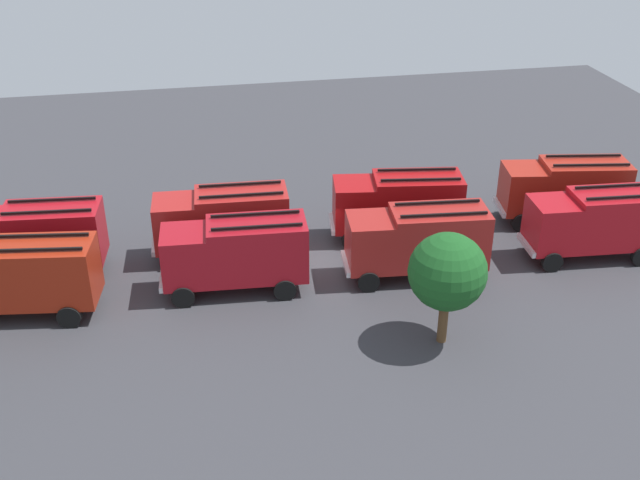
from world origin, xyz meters
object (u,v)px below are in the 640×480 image
(fire_truck_6, at_px, (236,252))
(firefighter_0, at_px, (464,279))
(fire_truck_0, at_px, (565,187))
(fire_truck_5, at_px, (418,239))
(tree_0, at_px, (447,272))
(firefighter_1, at_px, (54,273))
(fire_truck_4, at_px, (596,221))
(traffic_cone_0, at_px, (379,213))
(fire_truck_1, at_px, (398,203))
(fire_truck_2, at_px, (222,219))
(fire_truck_7, at_px, (20,275))
(fire_truck_3, at_px, (33,236))

(fire_truck_6, relative_size, firefighter_0, 4.06)
(fire_truck_0, relative_size, fire_truck_5, 1.01)
(fire_truck_5, distance_m, tree_0, 5.85)
(fire_truck_6, relative_size, firefighter_1, 4.09)
(fire_truck_4, height_order, traffic_cone_0, fire_truck_4)
(fire_truck_1, distance_m, fire_truck_5, 4.29)
(fire_truck_1, height_order, fire_truck_2, same)
(fire_truck_7, height_order, firefighter_0, fire_truck_7)
(fire_truck_0, height_order, firefighter_1, fire_truck_0)
(fire_truck_6, bearing_deg, firefighter_0, 168.73)
(fire_truck_5, relative_size, traffic_cone_0, 10.50)
(firefighter_0, bearing_deg, fire_truck_4, 162.64)
(fire_truck_5, distance_m, fire_truck_7, 19.09)
(fire_truck_4, distance_m, fire_truck_5, 9.80)
(fire_truck_3, xyz_separation_m, fire_truck_7, (0.07, 3.84, 0.00))
(fire_truck_7, height_order, tree_0, tree_0)
(fire_truck_7, bearing_deg, tree_0, 170.30)
(fire_truck_1, relative_size, fire_truck_5, 1.01)
(fire_truck_5, bearing_deg, firefighter_1, -1.60)
(firefighter_1, height_order, tree_0, tree_0)
(fire_truck_3, bearing_deg, fire_truck_0, -174.24)
(fire_truck_1, bearing_deg, fire_truck_0, -171.18)
(fire_truck_0, distance_m, fire_truck_5, 11.11)
(fire_truck_7, relative_size, traffic_cone_0, 10.60)
(fire_truck_6, distance_m, firefighter_1, 9.12)
(fire_truck_7, bearing_deg, fire_truck_0, -164.03)
(firefighter_1, bearing_deg, fire_truck_2, -137.07)
(fire_truck_1, bearing_deg, fire_truck_2, 9.23)
(fire_truck_5, bearing_deg, fire_truck_6, 2.43)
(fire_truck_4, xyz_separation_m, firefighter_0, (8.15, 2.55, -1.13))
(traffic_cone_0, bearing_deg, fire_truck_3, 8.28)
(fire_truck_4, relative_size, fire_truck_5, 1.00)
(fire_truck_3, relative_size, fire_truck_5, 1.00)
(fire_truck_2, relative_size, firefighter_1, 4.08)
(fire_truck_0, bearing_deg, fire_truck_6, 20.75)
(fire_truck_0, bearing_deg, firefighter_0, 47.63)
(fire_truck_4, height_order, fire_truck_5, same)
(fire_truck_0, bearing_deg, fire_truck_3, 9.84)
(fire_truck_5, height_order, tree_0, tree_0)
(fire_truck_1, distance_m, tree_0, 10.06)
(fire_truck_0, distance_m, fire_truck_3, 29.20)
(fire_truck_3, bearing_deg, fire_truck_1, -174.22)
(firefighter_0, height_order, firefighter_1, firefighter_0)
(fire_truck_5, distance_m, firefighter_1, 18.16)
(firefighter_1, bearing_deg, tree_0, -174.09)
(fire_truck_3, height_order, tree_0, tree_0)
(fire_truck_0, relative_size, firefighter_0, 4.15)
(fire_truck_3, distance_m, fire_truck_5, 19.43)
(fire_truck_5, distance_m, fire_truck_6, 9.11)
(fire_truck_3, xyz_separation_m, traffic_cone_0, (-18.84, -2.74, -1.80))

